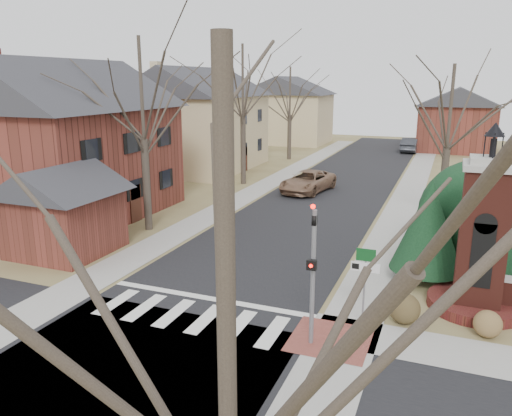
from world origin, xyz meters
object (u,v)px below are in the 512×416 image
at_px(distant_car, 410,145).
at_px(traffic_signal_pole, 313,264).
at_px(pickup_truck, 308,181).
at_px(brick_gate_monument, 481,250).
at_px(sign_post, 365,273).

bearing_deg(distant_car, traffic_signal_pole, 92.81).
height_order(traffic_signal_pole, pickup_truck, traffic_signal_pole).
relative_size(pickup_truck, distant_car, 1.12).
distance_m(brick_gate_monument, pickup_truck, 19.28).
xyz_separation_m(brick_gate_monument, distant_car, (-5.60, 39.98, -1.37)).
distance_m(traffic_signal_pole, brick_gate_monument, 6.47).
distance_m(sign_post, brick_gate_monument, 4.55).
xyz_separation_m(traffic_signal_pole, pickup_truck, (-5.90, 20.46, -1.84)).
bearing_deg(pickup_truck, brick_gate_monument, -47.05).
bearing_deg(sign_post, traffic_signal_pole, -132.43).
xyz_separation_m(traffic_signal_pole, brick_gate_monument, (4.70, 4.42, -0.42)).
xyz_separation_m(pickup_truck, distant_car, (5.00, 23.94, 0.04)).
bearing_deg(brick_gate_monument, traffic_signal_pole, -136.76).
relative_size(traffic_signal_pole, pickup_truck, 0.83).
height_order(traffic_signal_pole, sign_post, traffic_signal_pole).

